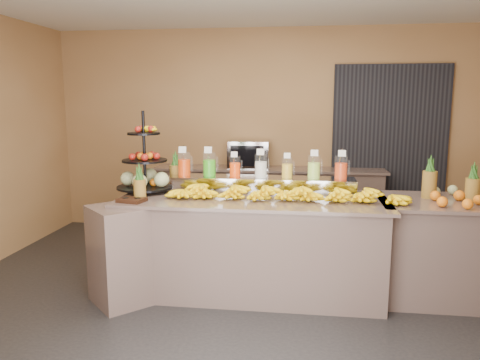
% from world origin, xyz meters
% --- Properties ---
extents(ground, '(6.00, 6.00, 0.00)m').
position_xyz_m(ground, '(0.00, 0.00, 0.00)').
color(ground, black).
rests_on(ground, ground).
extents(room_envelope, '(6.04, 5.02, 2.82)m').
position_xyz_m(room_envelope, '(0.19, 0.79, 1.88)').
color(room_envelope, olive).
rests_on(room_envelope, ground).
extents(buffet_counter, '(2.75, 1.25, 0.93)m').
position_xyz_m(buffet_counter, '(-0.12, 0.26, 0.47)').
color(buffet_counter, gray).
rests_on(buffet_counter, ground).
extents(right_counter, '(1.08, 0.88, 0.93)m').
position_xyz_m(right_counter, '(1.70, 0.40, 0.47)').
color(right_counter, gray).
rests_on(right_counter, ground).
extents(back_ledge, '(3.10, 0.55, 0.93)m').
position_xyz_m(back_ledge, '(0.00, 2.25, 0.47)').
color(back_ledge, gray).
rests_on(back_ledge, ground).
extents(pitcher_tray, '(1.85, 0.30, 0.15)m').
position_xyz_m(pitcher_tray, '(0.05, 0.58, 1.01)').
color(pitcher_tray, gray).
rests_on(pitcher_tray, buffet_counter).
extents(juice_pitcher_orange_a, '(0.13, 0.13, 0.31)m').
position_xyz_m(juice_pitcher_orange_a, '(-0.73, 0.58, 1.19)').
color(juice_pitcher_orange_a, silver).
rests_on(juice_pitcher_orange_a, pitcher_tray).
extents(juice_pitcher_green, '(0.13, 0.13, 0.31)m').
position_xyz_m(juice_pitcher_green, '(-0.47, 0.58, 1.19)').
color(juice_pitcher_green, silver).
rests_on(juice_pitcher_green, pitcher_tray).
extents(juice_pitcher_orange_b, '(0.11, 0.11, 0.27)m').
position_xyz_m(juice_pitcher_orange_b, '(-0.21, 0.58, 1.17)').
color(juice_pitcher_orange_b, silver).
rests_on(juice_pitcher_orange_b, pitcher_tray).
extents(juice_pitcher_milk, '(0.12, 0.13, 0.30)m').
position_xyz_m(juice_pitcher_milk, '(0.05, 0.58, 1.18)').
color(juice_pitcher_milk, silver).
rests_on(juice_pitcher_milk, pitcher_tray).
extents(juice_pitcher_lemon, '(0.11, 0.11, 0.26)m').
position_xyz_m(juice_pitcher_lemon, '(0.31, 0.58, 1.17)').
color(juice_pitcher_lemon, silver).
rests_on(juice_pitcher_lemon, pitcher_tray).
extents(juice_pitcher_lime, '(0.12, 0.13, 0.30)m').
position_xyz_m(juice_pitcher_lime, '(0.57, 0.58, 1.18)').
color(juice_pitcher_lime, silver).
rests_on(juice_pitcher_lime, pitcher_tray).
extents(juice_pitcher_orange_c, '(0.12, 0.13, 0.30)m').
position_xyz_m(juice_pitcher_orange_c, '(0.83, 0.58, 1.18)').
color(juice_pitcher_orange_c, silver).
rests_on(juice_pitcher_orange_c, pitcher_tray).
extents(banana_heap, '(2.17, 0.20, 0.18)m').
position_xyz_m(banana_heap, '(0.29, 0.24, 1.01)').
color(banana_heap, '#FFE70C').
rests_on(banana_heap, buffet_counter).
extents(fruit_stand, '(0.71, 0.71, 0.80)m').
position_xyz_m(fruit_stand, '(-1.07, 0.46, 1.14)').
color(fruit_stand, black).
rests_on(fruit_stand, buffet_counter).
extents(condiment_caddy, '(0.26, 0.22, 0.03)m').
position_xyz_m(condiment_caddy, '(-1.07, -0.03, 0.95)').
color(condiment_caddy, black).
rests_on(condiment_caddy, buffet_counter).
extents(pineapple_left_a, '(0.11, 0.11, 0.35)m').
position_xyz_m(pineapple_left_a, '(-1.02, 0.06, 1.06)').
color(pineapple_left_a, brown).
rests_on(pineapple_left_a, buffet_counter).
extents(pineapple_left_b, '(0.13, 0.13, 0.40)m').
position_xyz_m(pineapple_left_b, '(-0.86, 0.69, 1.08)').
color(pineapple_left_b, brown).
rests_on(pineapple_left_b, buffet_counter).
extents(right_fruit_pile, '(0.48, 0.46, 0.25)m').
position_xyz_m(right_fruit_pile, '(1.79, 0.35, 1.01)').
color(right_fruit_pile, brown).
rests_on(right_fruit_pile, right_counter).
extents(oven_warmer, '(0.55, 0.39, 0.36)m').
position_xyz_m(oven_warmer, '(-0.27, 2.25, 1.11)').
color(oven_warmer, gray).
rests_on(oven_warmer, back_ledge).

